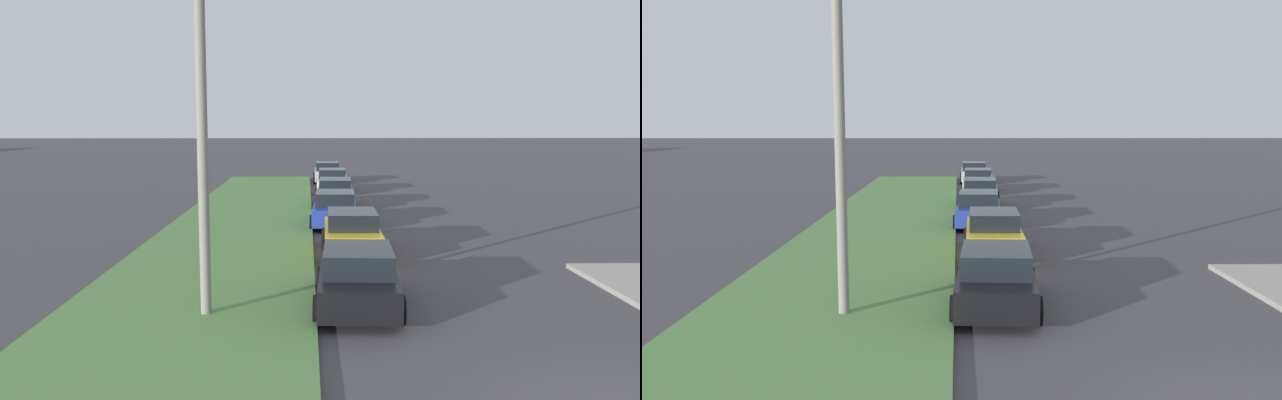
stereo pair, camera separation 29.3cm
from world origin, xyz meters
The scene contains 8 objects.
grass_median centered at (10.00, 7.75, 0.06)m, with size 60.00×6.00×0.12m, color #517F42.
parked_car_black centered at (6.14, 3.75, 0.72)m, with size 4.39×2.20×1.47m.
parked_car_yellow centered at (12.21, 3.46, 0.72)m, with size 4.34×2.10×1.47m.
parked_car_blue centered at (17.92, 3.77, 0.72)m, with size 4.39×2.20×1.47m.
parked_car_green centered at (23.78, 3.50, 0.72)m, with size 4.39×2.19×1.47m.
parked_car_white centered at (30.32, 3.40, 0.72)m, with size 4.37×2.16×1.47m.
parked_car_silver centered at (36.70, 3.50, 0.72)m, with size 4.32×2.05×1.47m.
streetlight centered at (5.33, 6.89, 4.39)m, with size 0.37×2.87×7.50m.
Camera 1 is at (-8.47, 4.95, 4.45)m, focal length 35.24 mm.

